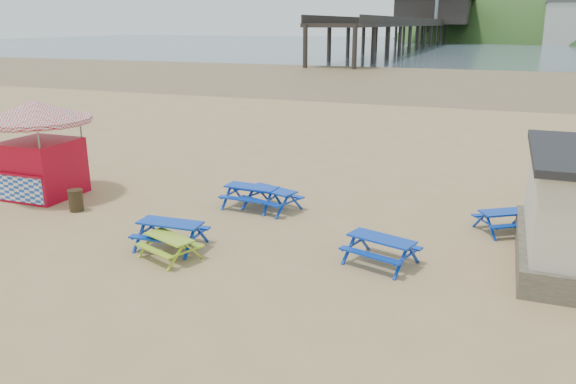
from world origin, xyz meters
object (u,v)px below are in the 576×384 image
at_px(ice_cream_kiosk, 38,137).
at_px(picnic_table_blue_b, 272,199).
at_px(picnic_table_yellow, 170,247).
at_px(litter_bin, 76,200).
at_px(picnic_table_blue_a, 252,197).

bearing_deg(ice_cream_kiosk, picnic_table_blue_b, 9.86).
xyz_separation_m(picnic_table_blue_b, picnic_table_yellow, (-1.02, -4.94, -0.06)).
height_order(picnic_table_blue_b, litter_bin, litter_bin).
distance_m(picnic_table_blue_a, picnic_table_yellow, 4.93).
bearing_deg(picnic_table_yellow, picnic_table_blue_a, 108.62).
xyz_separation_m(picnic_table_blue_b, ice_cream_kiosk, (-8.65, -1.52, 1.89)).
height_order(picnic_table_blue_b, picnic_table_yellow, picnic_table_blue_b).
bearing_deg(picnic_table_blue_a, litter_bin, -152.43).
distance_m(picnic_table_blue_b, ice_cream_kiosk, 8.98).
xyz_separation_m(picnic_table_blue_a, picnic_table_blue_b, (0.77, 0.02, -0.01)).
relative_size(ice_cream_kiosk, litter_bin, 5.31).
bearing_deg(litter_bin, picnic_table_blue_a, 24.69).
height_order(picnic_table_blue_a, picnic_table_yellow, picnic_table_blue_a).
xyz_separation_m(picnic_table_blue_b, litter_bin, (-6.29, -2.55, 0.01)).
distance_m(picnic_table_blue_a, ice_cream_kiosk, 8.24).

